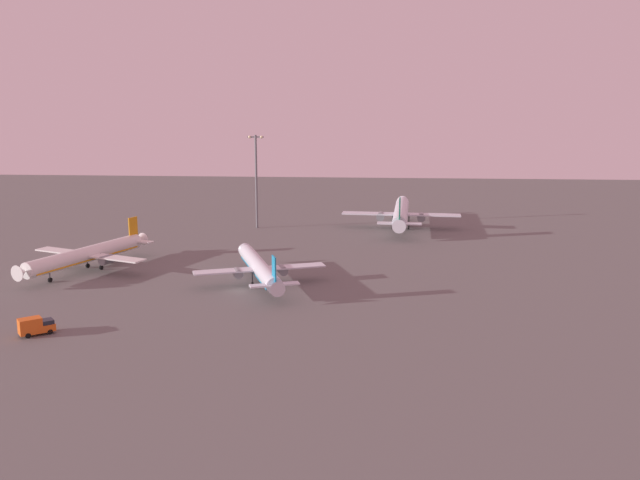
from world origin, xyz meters
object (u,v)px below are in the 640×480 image
Objects in this scene: airplane_taxiway_distant at (260,268)px; catering_truck at (36,326)px; airplane_far_stand at (401,213)px; apron_light_east at (256,176)px; airplane_near_gate at (88,255)px.

airplane_taxiway_distant reaches higher than catering_truck.
airplane_far_stand is (32.66, 67.43, 0.96)m from airplane_taxiway_distant.
airplane_taxiway_distant is 66.59m from apron_light_east.
airplane_taxiway_distant is 47.60m from catering_truck.
apron_light_east is (-11.19, 64.46, 12.43)m from airplane_taxiway_distant.
airplane_far_stand is at bearing -119.93° from airplane_near_gate.
airplane_near_gate is 6.39× the size of catering_truck.
airplane_taxiway_distant is at bearing -80.16° from apron_light_east.
catering_truck is at bearing -152.99° from airplane_taxiway_distant.
airplane_near_gate is 64.59m from apron_light_east.
airplane_far_stand is at bearing 44.04° from airplane_taxiway_distant.
airplane_near_gate is 94.45m from airplane_far_stand.
airplane_far_stand is (73.88, 58.84, 0.69)m from airplane_near_gate.
catering_truck is 102.56m from apron_light_east.
airplane_far_stand reaches higher than catering_truck.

